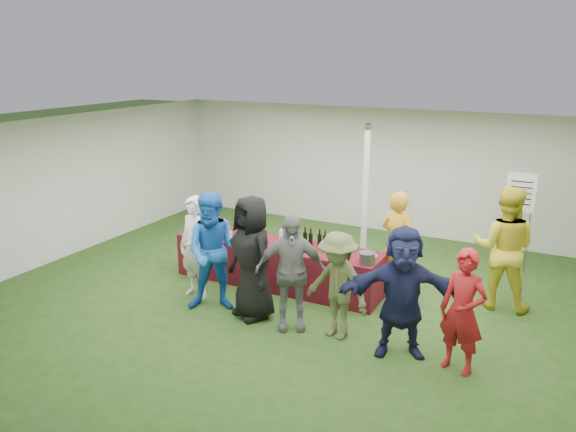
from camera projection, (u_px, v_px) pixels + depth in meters
The scene contains 18 objects.
ground at pixel (308, 297), 9.13m from camera, with size 60.00×60.00×0.00m, color #284719.
tent at pixel (365, 203), 9.55m from camera, with size 10.00×10.00×10.00m.
serving_table at pixel (278, 264), 9.50m from camera, with size 3.60×0.80×0.75m, color #570F16.
wine_bottles at pixel (311, 239), 9.22m from camera, with size 0.59×0.10×0.32m.
wine_glasses at pixel (248, 238), 9.33m from camera, with size 2.68×0.12×0.16m.
water_bottle at pixel (281, 236), 9.42m from camera, with size 0.07×0.07×0.23m.
bar_towel at pixel (368, 256), 8.74m from camera, with size 0.25×0.18×0.03m, color white.
dump_bucket at pixel (367, 258), 8.45m from camera, with size 0.25×0.25×0.18m, color slate.
wine_list_sign at pixel (520, 200), 9.91m from camera, with size 0.50×0.03×1.80m.
staff_pourer at pixel (398, 244), 8.99m from camera, with size 0.64×0.42×1.74m, color orange.
staff_back at pixel (504, 248), 8.52m from camera, with size 0.94×0.73×1.93m, color gold.
customer_0 at pixel (195, 247), 8.94m from camera, with size 0.61×0.40×1.67m, color white.
customer_1 at pixel (215, 252), 8.47m from camera, with size 0.90×0.70×1.85m, color blue.
customer_2 at pixel (252, 257), 8.22m from camera, with size 0.91×0.59×1.87m, color black.
customer_3 at pixel (290, 272), 7.88m from camera, with size 1.00×0.42×1.71m, color slate.
customer_4 at pixel (337, 286), 7.65m from camera, with size 0.99×0.57×1.52m, color #515930.
customer_5 at pixel (402, 292), 7.17m from camera, with size 1.62×0.52×1.75m, color #181C3F.
customer_6 at pixel (463, 311), 6.81m from camera, with size 0.58×0.38×1.59m, color #A21619.
Camera 1 is at (3.57, -7.61, 3.82)m, focal length 35.00 mm.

